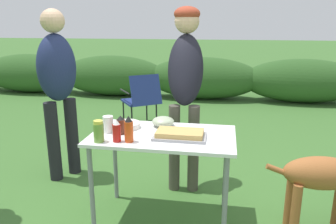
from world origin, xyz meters
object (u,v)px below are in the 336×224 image
object	(u,v)px
food_tray	(180,135)
dog	(329,177)
folding_table	(163,144)
relish_jar	(99,131)
paper_cup_stack	(108,124)
standing_person_in_navy_coat	(58,81)
mixing_bowl	(163,122)
ketchup_bottle	(117,131)
hot_sauce_bottle	(129,130)
camp_chair_green_behind_table	(142,98)
standing_person_with_beanie	(186,74)
plate_stack	(126,125)
bbq_sauce_bottle	(121,125)

from	to	relation	value
food_tray	dog	distance (m)	1.14
folding_table	relish_jar	size ratio (longest dim) A/B	6.94
paper_cup_stack	standing_person_in_navy_coat	world-z (taller)	standing_person_in_navy_coat
relish_jar	mixing_bowl	bearing A→B (deg)	48.61
mixing_bowl	ketchup_bottle	distance (m)	0.49
relish_jar	paper_cup_stack	bearing A→B (deg)	91.90
hot_sauce_bottle	standing_person_in_navy_coat	size ratio (longest dim) A/B	0.11
camp_chair_green_behind_table	standing_person_in_navy_coat	bearing A→B (deg)	-137.95
hot_sauce_bottle	relish_jar	xyz separation A→B (m)	(-0.21, -0.04, -0.01)
relish_jar	camp_chair_green_behind_table	size ratio (longest dim) A/B	0.19
standing_person_with_beanie	dog	distance (m)	1.46
folding_table	ketchup_bottle	distance (m)	0.40
plate_stack	standing_person_with_beanie	world-z (taller)	standing_person_with_beanie
ketchup_bottle	plate_stack	bearing A→B (deg)	95.08
bbq_sauce_bottle	standing_person_in_navy_coat	size ratio (longest dim) A/B	0.09
plate_stack	bbq_sauce_bottle	size ratio (longest dim) A/B	1.55
mixing_bowl	bbq_sauce_bottle	xyz separation A→B (m)	(-0.28, -0.24, 0.03)
plate_stack	ketchup_bottle	world-z (taller)	ketchup_bottle
food_tray	hot_sauce_bottle	xyz separation A→B (m)	(-0.35, -0.14, 0.07)
mixing_bowl	dog	bearing A→B (deg)	-7.34
ketchup_bottle	standing_person_in_navy_coat	distance (m)	1.22
paper_cup_stack	dog	world-z (taller)	paper_cup_stack
bbq_sauce_bottle	dog	size ratio (longest dim) A/B	0.16
camp_chair_green_behind_table	mixing_bowl	bearing A→B (deg)	-106.62
hot_sauce_bottle	standing_person_in_navy_coat	xyz separation A→B (m)	(-0.96, 0.82, 0.18)
paper_cup_stack	hot_sauce_bottle	distance (m)	0.28
paper_cup_stack	hot_sauce_bottle	bearing A→B (deg)	-38.72
folding_table	plate_stack	world-z (taller)	plate_stack
relish_jar	dog	size ratio (longest dim) A/B	0.18
folding_table	food_tray	distance (m)	0.18
folding_table	plate_stack	xyz separation A→B (m)	(-0.32, 0.11, 0.10)
mixing_bowl	relish_jar	size ratio (longest dim) A/B	1.15
mixing_bowl	camp_chair_green_behind_table	world-z (taller)	camp_chair_green_behind_table
hot_sauce_bottle	bbq_sauce_bottle	world-z (taller)	hot_sauce_bottle
hot_sauce_bottle	standing_person_with_beanie	bearing A→B (deg)	70.97
mixing_bowl	bbq_sauce_bottle	world-z (taller)	bbq_sauce_bottle
food_tray	standing_person_in_navy_coat	world-z (taller)	standing_person_in_navy_coat
plate_stack	ketchup_bottle	size ratio (longest dim) A/B	1.36
paper_cup_stack	plate_stack	bearing A→B (deg)	52.25
standing_person_with_beanie	dog	xyz separation A→B (m)	(1.15, -0.63, -0.64)
standing_person_with_beanie	camp_chair_green_behind_table	world-z (taller)	standing_person_with_beanie
standing_person_with_beanie	standing_person_in_navy_coat	bearing A→B (deg)	178.17
dog	camp_chair_green_behind_table	xyz separation A→B (m)	(-2.02, 2.34, 0.00)
hot_sauce_bottle	ketchup_bottle	xyz separation A→B (m)	(-0.09, -0.01, -0.01)
food_tray	relish_jar	world-z (taller)	relish_jar
folding_table	camp_chair_green_behind_table	bearing A→B (deg)	108.17
folding_table	dog	bearing A→B (deg)	1.62
plate_stack	standing_person_with_beanie	xyz separation A→B (m)	(0.41, 0.55, 0.35)
bbq_sauce_bottle	mixing_bowl	bearing A→B (deg)	40.41
folding_table	mixing_bowl	size ratio (longest dim) A/B	6.03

